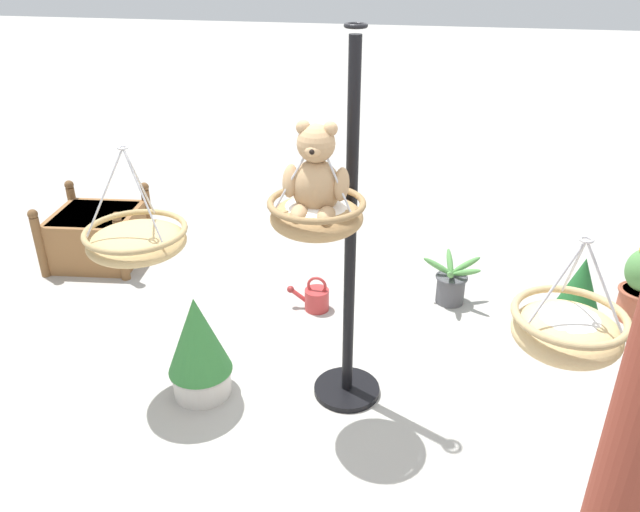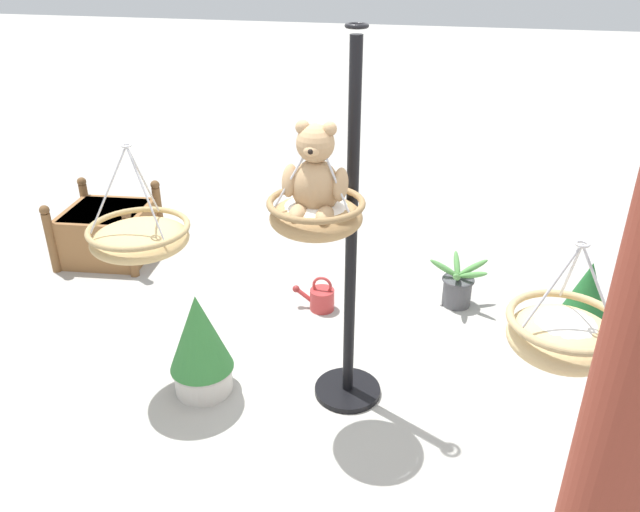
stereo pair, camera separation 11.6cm
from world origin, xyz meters
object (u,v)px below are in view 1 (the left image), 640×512
Objects in this scene: teddy_bear at (316,177)px; hanging_basket_right_low at (137,240)px; hanging_basket_with_teddy at (317,215)px; potted_plant_small_succulent at (576,305)px; watering_can at (316,298)px; potted_plant_bushy_green at (451,284)px; hanging_basket_left_high at (567,330)px; wooden_planter_box at (98,234)px; display_pole_central at (349,300)px; potted_plant_fern_front at (198,347)px.

teddy_bear reaches higher than hanging_basket_right_low.
teddy_bear is at bearing 90.00° from hanging_basket_with_teddy.
potted_plant_small_succulent is 1.98m from watering_can.
hanging_basket_right_low is 2.62m from potted_plant_bushy_green.
hanging_basket_left_high is (-1.24, 0.52, -0.45)m from teddy_bear.
teddy_bear is 1.42m from hanging_basket_left_high.
hanging_basket_with_teddy is at bearing 144.67° from wooden_planter_box.
teddy_bear is 2.33m from potted_plant_small_succulent.
display_pole_central is at bearing -36.09° from hanging_basket_left_high.
potted_plant_bushy_green is (-0.67, -1.32, -0.54)m from display_pole_central.
potted_plant_fern_front reaches higher than watering_can.
hanging_basket_with_teddy is 2.15m from potted_plant_bushy_green.
teddy_bear reaches higher than hanging_basket_with_teddy.
potted_plant_small_succulent is at bearing -105.51° from hanging_basket_left_high.
potted_plant_bushy_green is at bearing -163.32° from watering_can.
hanging_basket_right_low is at bearing -14.72° from hanging_basket_left_high.
watering_can is (1.08, 0.32, -0.07)m from potted_plant_bushy_green.
hanging_basket_with_teddy is at bearing 31.46° from potted_plant_small_succulent.
display_pole_central is at bearing 150.26° from wooden_planter_box.
hanging_basket_left_high is 0.75× the size of potted_plant_small_succulent.
display_pole_central is 1.57m from potted_plant_bushy_green.
wooden_planter_box is at bearing -35.33° from hanging_basket_with_teddy.
teddy_bear reaches higher than potted_plant_fern_front.
display_pole_central is 1.24m from watering_can.
potted_plant_bushy_green is at bearing 177.12° from wooden_planter_box.
hanging_basket_left_high is at bearing 165.28° from hanging_basket_right_low.
potted_plant_fern_front is 2.66m from potted_plant_small_succulent.
hanging_basket_with_teddy is 0.62× the size of wooden_planter_box.
hanging_basket_right_low is at bearing 37.36° from potted_plant_bushy_green.
potted_plant_fern_front is at bearing 65.32° from watering_can.
wooden_planter_box reaches higher than watering_can.
potted_plant_small_succulent is at bearing -158.79° from potted_plant_fern_front.
watering_can is at bearing -126.70° from hanging_basket_right_low.
display_pole_central is at bearing -169.03° from potted_plant_fern_front.
wooden_planter_box is at bearing -31.72° from hanging_basket_left_high.
hanging_basket_left_high reaches higher than potted_plant_small_succulent.
display_pole_central is at bearing -120.96° from hanging_basket_with_teddy.
hanging_basket_with_teddy is at bearing 101.88° from watering_can.
potted_plant_small_succulent is (-2.81, -0.95, -0.71)m from hanging_basket_right_low.
teddy_bear is 1.99m from watering_can.
display_pole_central is 3.43× the size of hanging_basket_right_low.
display_pole_central is 1.75m from potted_plant_small_succulent.
display_pole_central reaches higher than potted_plant_small_succulent.
watering_can is at bearing -78.34° from teddy_bear.
hanging_basket_left_high is (-1.24, 0.55, -0.23)m from hanging_basket_with_teddy.
watering_can is (1.94, -0.21, -0.29)m from potted_plant_small_succulent.
watering_can is at bearing -49.92° from hanging_basket_left_high.
hanging_basket_with_teddy is 1.81m from watering_can.
potted_plant_fern_front is at bearing 21.21° from potted_plant_small_succulent.
hanging_basket_with_teddy is 0.82× the size of hanging_basket_right_low.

